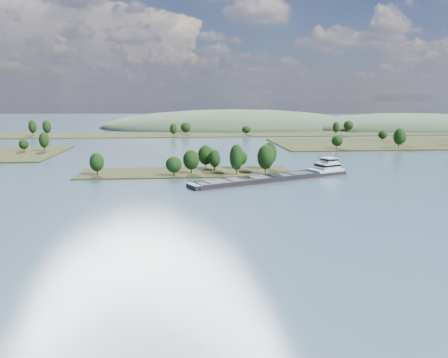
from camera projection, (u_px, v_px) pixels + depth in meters
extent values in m
plane|color=#3D5869|center=(187.00, 202.00, 149.27)|extent=(1800.00, 1800.00, 0.00)
cube|color=black|center=(186.00, 173.00, 208.01)|extent=(100.00, 30.00, 1.20)
cylinder|color=black|center=(236.00, 170.00, 199.09)|extent=(0.50, 0.50, 4.59)
ellipsoid|color=black|center=(236.00, 157.00, 198.03)|extent=(6.30, 6.30, 11.80)
cylinder|color=black|center=(206.00, 165.00, 216.87)|extent=(0.50, 0.50, 3.85)
ellipsoid|color=black|center=(206.00, 155.00, 215.98)|extent=(7.77, 7.77, 9.90)
cylinder|color=black|center=(191.00, 170.00, 202.37)|extent=(0.50, 0.50, 3.65)
ellipsoid|color=black|center=(191.00, 160.00, 201.52)|extent=(7.57, 7.57, 9.39)
cylinder|color=black|center=(215.00, 167.00, 213.72)|extent=(0.50, 0.50, 2.62)
ellipsoid|color=black|center=(215.00, 160.00, 213.11)|extent=(5.47, 5.47, 6.75)
cylinder|color=black|center=(174.00, 173.00, 196.64)|extent=(0.50, 0.50, 2.90)
ellipsoid|color=black|center=(174.00, 164.00, 195.97)|extent=(7.30, 7.30, 7.46)
cylinder|color=black|center=(97.00, 171.00, 198.46)|extent=(0.50, 0.50, 3.36)
ellipsoid|color=black|center=(97.00, 162.00, 197.68)|extent=(6.51, 6.51, 8.65)
cylinder|color=black|center=(214.00, 167.00, 211.03)|extent=(0.50, 0.50, 3.36)
ellipsoid|color=black|center=(214.00, 158.00, 210.25)|extent=(5.66, 5.66, 8.65)
cylinder|color=black|center=(270.00, 164.00, 215.48)|extent=(0.50, 0.50, 4.40)
ellipsoid|color=black|center=(270.00, 153.00, 214.46)|extent=(6.99, 6.99, 11.31)
cylinder|color=black|center=(265.00, 169.00, 201.20)|extent=(0.50, 0.50, 4.47)
ellipsoid|color=black|center=(266.00, 157.00, 200.16)|extent=(7.79, 7.79, 11.50)
cylinder|color=black|center=(240.00, 165.00, 217.29)|extent=(0.50, 0.50, 3.03)
ellipsoid|color=black|center=(240.00, 158.00, 216.59)|extent=(7.85, 7.85, 7.80)
cylinder|color=black|center=(44.00, 148.00, 287.48)|extent=(0.50, 0.50, 4.02)
ellipsoid|color=black|center=(44.00, 140.00, 286.55)|extent=(6.28, 6.28, 10.34)
cylinder|color=black|center=(24.00, 149.00, 285.76)|extent=(0.50, 0.50, 2.65)
ellipsoid|color=black|center=(24.00, 144.00, 285.14)|extent=(6.04, 6.04, 6.82)
cylinder|color=black|center=(337.00, 146.00, 302.66)|extent=(0.50, 0.50, 3.05)
ellipsoid|color=black|center=(337.00, 141.00, 301.95)|extent=(7.69, 7.69, 7.84)
cylinder|color=black|center=(399.00, 145.00, 304.40)|extent=(0.50, 0.50, 4.59)
ellipsoid|color=black|center=(399.00, 136.00, 303.34)|extent=(8.09, 8.09, 11.80)
cylinder|color=black|center=(402.00, 143.00, 321.06)|extent=(0.50, 0.50, 3.09)
ellipsoid|color=black|center=(402.00, 138.00, 320.35)|extent=(6.29, 6.29, 7.94)
cylinder|color=black|center=(382.00, 139.00, 355.89)|extent=(0.50, 0.50, 2.86)
ellipsoid|color=black|center=(383.00, 135.00, 355.23)|extent=(7.15, 7.15, 7.35)
cube|color=black|center=(184.00, 135.00, 423.38)|extent=(900.00, 60.00, 1.20)
cylinder|color=black|center=(33.00, 133.00, 406.24)|extent=(0.50, 0.50, 4.76)
ellipsoid|color=black|center=(32.00, 127.00, 405.14)|extent=(7.21, 7.21, 12.24)
cylinder|color=black|center=(336.00, 133.00, 418.32)|extent=(0.50, 0.50, 4.04)
ellipsoid|color=black|center=(336.00, 127.00, 417.39)|extent=(6.60, 6.60, 10.40)
cylinder|color=black|center=(186.00, 132.00, 426.45)|extent=(0.50, 0.50, 3.72)
ellipsoid|color=black|center=(186.00, 127.00, 425.59)|extent=(9.70, 9.70, 9.58)
cylinder|color=black|center=(348.00, 130.00, 455.04)|extent=(0.50, 0.50, 3.80)
ellipsoid|color=black|center=(348.00, 125.00, 454.16)|extent=(9.95, 9.95, 9.78)
cylinder|color=black|center=(47.00, 133.00, 406.62)|extent=(0.50, 0.50, 4.71)
ellipsoid|color=black|center=(47.00, 127.00, 405.53)|extent=(7.61, 7.61, 12.11)
cylinder|color=black|center=(246.00, 133.00, 418.43)|extent=(0.50, 0.50, 2.80)
ellipsoid|color=black|center=(246.00, 129.00, 417.78)|extent=(8.54, 8.54, 7.21)
cylinder|color=black|center=(174.00, 134.00, 403.51)|extent=(0.50, 0.50, 3.84)
ellipsoid|color=black|center=(173.00, 129.00, 402.62)|extent=(6.65, 6.65, 9.87)
ellipsoid|color=#3A4F36|center=(404.00, 128.00, 515.73)|extent=(260.00, 140.00, 36.00)
ellipsoid|color=#3A4F36|center=(234.00, 128.00, 526.78)|extent=(320.00, 160.00, 44.00)
cube|color=black|center=(274.00, 179.00, 189.63)|extent=(73.37, 39.85, 2.09)
cube|color=maroon|center=(274.00, 180.00, 189.70)|extent=(73.62, 40.10, 0.24)
cube|color=black|center=(253.00, 176.00, 189.69)|extent=(54.00, 24.50, 0.76)
cube|color=black|center=(266.00, 179.00, 181.71)|extent=(54.00, 24.50, 0.76)
cube|color=black|center=(259.00, 178.00, 185.72)|extent=(55.61, 31.19, 0.29)
cube|color=black|center=(216.00, 182.00, 175.53)|extent=(11.01, 10.63, 0.33)
cube|color=black|center=(239.00, 179.00, 180.60)|extent=(11.01, 10.63, 0.33)
cube|color=black|center=(259.00, 177.00, 185.67)|extent=(11.01, 10.63, 0.33)
cube|color=black|center=(279.00, 175.00, 190.74)|extent=(11.01, 10.63, 0.33)
cube|color=black|center=(298.00, 173.00, 195.81)|extent=(11.01, 10.63, 0.33)
cube|color=black|center=(194.00, 187.00, 170.89)|extent=(6.11, 8.98, 1.90)
cylinder|color=black|center=(196.00, 183.00, 171.11)|extent=(0.30, 0.30, 2.09)
cube|color=silver|center=(325.00, 170.00, 203.62)|extent=(17.63, 14.57, 1.14)
cube|color=silver|center=(327.00, 166.00, 203.73)|extent=(11.80, 10.84, 2.86)
cube|color=black|center=(327.00, 165.00, 203.66)|extent=(12.05, 11.09, 0.86)
cube|color=silver|center=(329.00, 160.00, 203.74)|extent=(7.55, 7.55, 2.09)
cube|color=black|center=(329.00, 160.00, 203.67)|extent=(7.80, 7.80, 0.76)
cube|color=silver|center=(329.00, 158.00, 203.54)|extent=(8.05, 8.05, 0.19)
cylinder|color=silver|center=(333.00, 155.00, 204.48)|extent=(0.25, 0.25, 2.47)
cylinder|color=black|center=(319.00, 157.00, 204.10)|extent=(0.63, 0.63, 1.14)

